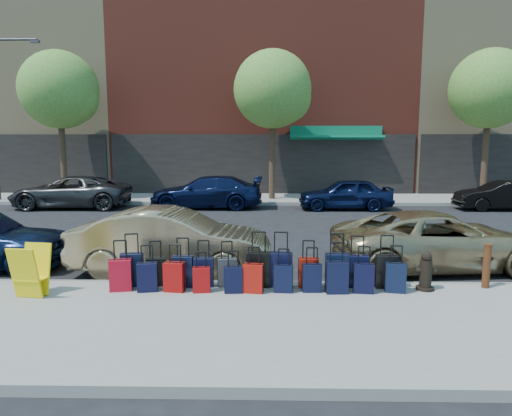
{
  "coord_description": "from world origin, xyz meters",
  "views": [
    {
      "loc": [
        0.15,
        -13.32,
        2.89
      ],
      "look_at": [
        -0.08,
        -1.5,
        1.22
      ],
      "focal_mm": 32.0,
      "sensor_mm": 36.0,
      "label": 1
    }
  ],
  "objects_px": {
    "tree_right": "(493,91)",
    "fire_hydrant": "(426,272)",
    "tree_center": "(275,91)",
    "car_near_2": "(438,240)",
    "bollard": "(487,265)",
    "car_far_1": "(206,192)",
    "suitcase_front_5": "(258,269)",
    "car_far_2": "(345,194)",
    "car_near_1": "(172,241)",
    "car_far_3": "(502,196)",
    "tree_left": "(62,92)",
    "car_far_0": "(71,192)",
    "display_rack": "(31,272)"
  },
  "relations": [
    {
      "from": "tree_right",
      "to": "fire_hydrant",
      "type": "height_order",
      "value": "tree_right"
    },
    {
      "from": "tree_center",
      "to": "car_near_2",
      "type": "bearing_deg",
      "value": -74.11
    },
    {
      "from": "fire_hydrant",
      "to": "car_near_2",
      "type": "height_order",
      "value": "car_near_2"
    },
    {
      "from": "bollard",
      "to": "car_far_1",
      "type": "distance_m",
      "value": 13.67
    },
    {
      "from": "suitcase_front_5",
      "to": "car_far_2",
      "type": "xyz_separation_m",
      "value": [
        3.66,
        11.5,
        0.21
      ]
    },
    {
      "from": "car_near_2",
      "to": "car_far_1",
      "type": "distance_m",
      "value": 11.94
    },
    {
      "from": "tree_center",
      "to": "tree_right",
      "type": "height_order",
      "value": "same"
    },
    {
      "from": "tree_center",
      "to": "bollard",
      "type": "bearing_deg",
      "value": -75.32
    },
    {
      "from": "car_near_1",
      "to": "car_far_2",
      "type": "bearing_deg",
      "value": -26.46
    },
    {
      "from": "car_near_1",
      "to": "car_far_2",
      "type": "height_order",
      "value": "car_near_1"
    },
    {
      "from": "fire_hydrant",
      "to": "car_near_2",
      "type": "xyz_separation_m",
      "value": [
        0.99,
        2.05,
        0.18
      ]
    },
    {
      "from": "tree_center",
      "to": "suitcase_front_5",
      "type": "bearing_deg",
      "value": -92.47
    },
    {
      "from": "fire_hydrant",
      "to": "car_far_3",
      "type": "relative_size",
      "value": 0.19
    },
    {
      "from": "tree_right",
      "to": "suitcase_front_5",
      "type": "bearing_deg",
      "value": -127.89
    },
    {
      "from": "tree_center",
      "to": "fire_hydrant",
      "type": "distance_m",
      "value": 15.46
    },
    {
      "from": "bollard",
      "to": "car_far_3",
      "type": "xyz_separation_m",
      "value": [
        6.11,
        11.45,
        0.05
      ]
    },
    {
      "from": "suitcase_front_5",
      "to": "car_far_3",
      "type": "bearing_deg",
      "value": 51.29
    },
    {
      "from": "tree_center",
      "to": "suitcase_front_5",
      "type": "distance_m",
      "value": 15.12
    },
    {
      "from": "tree_right",
      "to": "car_far_1",
      "type": "bearing_deg",
      "value": -169.72
    },
    {
      "from": "tree_center",
      "to": "car_far_1",
      "type": "relative_size",
      "value": 1.45
    },
    {
      "from": "car_near_1",
      "to": "car_far_3",
      "type": "distance_m",
      "value": 15.99
    },
    {
      "from": "suitcase_front_5",
      "to": "tree_left",
      "type": "bearing_deg",
      "value": 128.41
    },
    {
      "from": "suitcase_front_5",
      "to": "car_far_0",
      "type": "bearing_deg",
      "value": 130.1
    },
    {
      "from": "bollard",
      "to": "car_far_3",
      "type": "bearing_deg",
      "value": 61.9
    },
    {
      "from": "suitcase_front_5",
      "to": "car_near_2",
      "type": "height_order",
      "value": "car_near_2"
    },
    {
      "from": "tree_center",
      "to": "car_far_2",
      "type": "xyz_separation_m",
      "value": [
        3.05,
        -2.79,
        -4.72
      ]
    },
    {
      "from": "display_rack",
      "to": "tree_left",
      "type": "bearing_deg",
      "value": 119.48
    },
    {
      "from": "bollard",
      "to": "display_rack",
      "type": "relative_size",
      "value": 0.92
    },
    {
      "from": "car_far_3",
      "to": "car_near_1",
      "type": "bearing_deg",
      "value": -50.32
    },
    {
      "from": "bollard",
      "to": "car_far_1",
      "type": "bearing_deg",
      "value": 120.22
    },
    {
      "from": "car_far_0",
      "to": "suitcase_front_5",
      "type": "bearing_deg",
      "value": 34.69
    },
    {
      "from": "fire_hydrant",
      "to": "car_near_1",
      "type": "height_order",
      "value": "car_near_1"
    },
    {
      "from": "bollard",
      "to": "car_near_1",
      "type": "relative_size",
      "value": 0.2
    },
    {
      "from": "display_rack",
      "to": "car_far_2",
      "type": "xyz_separation_m",
      "value": [
        7.74,
        12.17,
        0.08
      ]
    },
    {
      "from": "fire_hydrant",
      "to": "car_near_2",
      "type": "relative_size",
      "value": 0.15
    },
    {
      "from": "car_far_1",
      "to": "car_far_3",
      "type": "xyz_separation_m",
      "value": [
        12.99,
        -0.36,
        -0.09
      ]
    },
    {
      "from": "tree_right",
      "to": "car_far_3",
      "type": "height_order",
      "value": "tree_right"
    },
    {
      "from": "tree_right",
      "to": "fire_hydrant",
      "type": "relative_size",
      "value": 9.79
    },
    {
      "from": "car_far_1",
      "to": "car_far_3",
      "type": "distance_m",
      "value": 13.0
    },
    {
      "from": "car_near_1",
      "to": "car_near_2",
      "type": "height_order",
      "value": "car_near_1"
    },
    {
      "from": "suitcase_front_5",
      "to": "display_rack",
      "type": "xyz_separation_m",
      "value": [
        -4.08,
        -0.67,
        0.12
      ]
    },
    {
      "from": "tree_right",
      "to": "car_far_2",
      "type": "relative_size",
      "value": 1.78
    },
    {
      "from": "tree_left",
      "to": "fire_hydrant",
      "type": "xyz_separation_m",
      "value": [
        13.04,
        -14.43,
        -4.92
      ]
    },
    {
      "from": "tree_left",
      "to": "car_far_0",
      "type": "bearing_deg",
      "value": -64.06
    },
    {
      "from": "car_near_2",
      "to": "car_far_0",
      "type": "distance_m",
      "value": 16.13
    },
    {
      "from": "car_far_2",
      "to": "suitcase_front_5",
      "type": "bearing_deg",
      "value": -17.67
    },
    {
      "from": "suitcase_front_5",
      "to": "display_rack",
      "type": "distance_m",
      "value": 4.14
    },
    {
      "from": "fire_hydrant",
      "to": "car_far_1",
      "type": "height_order",
      "value": "car_far_1"
    },
    {
      "from": "suitcase_front_5",
      "to": "car_near_1",
      "type": "relative_size",
      "value": 0.24
    },
    {
      "from": "bollard",
      "to": "car_far_1",
      "type": "xyz_separation_m",
      "value": [
        -6.88,
        11.81,
        0.14
      ]
    }
  ]
}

